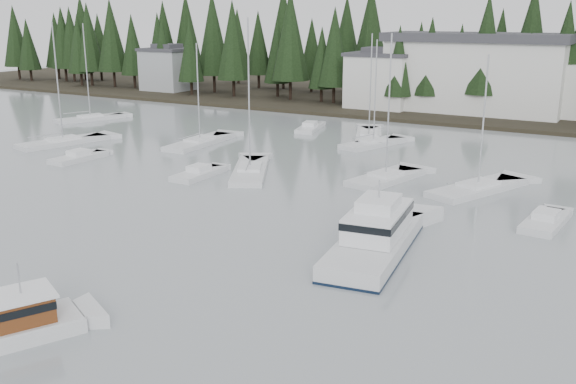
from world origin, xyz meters
name	(u,v)px	position (x,y,z in m)	size (l,w,h in m)	color
far_shore_land	(528,105)	(0.00, 97.00, 0.00)	(240.00, 54.00, 1.00)	black
conifer_treeline	(514,114)	(0.00, 86.00, 0.00)	(200.00, 22.00, 20.00)	black
house_west	(381,79)	(-18.00, 79.00, 4.65)	(9.54, 7.42, 8.75)	silver
house_far_west	(168,68)	(-60.00, 81.00, 4.40)	(8.48, 7.42, 8.25)	#999EA0
harbor_inn	(491,74)	(-2.96, 82.34, 5.78)	(29.50, 11.50, 10.90)	silver
cabin_cruiser_center	(376,239)	(3.97, 23.87, 0.76)	(5.18, 12.19, 5.08)	silver
sailboat_0	(250,172)	(-13.43, 36.68, 0.07)	(7.47, 10.59, 14.21)	silver
sailboat_2	(369,137)	(-10.87, 58.04, 0.06)	(6.61, 10.86, 12.36)	silver
sailboat_3	(200,144)	(-25.59, 45.19, 0.05)	(3.58, 10.65, 11.47)	silver
sailboat_7	(63,143)	(-38.82, 37.74, 0.07)	(5.25, 10.37, 13.66)	silver
sailboat_8	(91,120)	(-48.66, 51.13, 0.08)	(5.39, 9.53, 13.28)	silver
sailboat_10	(386,180)	(-1.81, 40.33, 0.07)	(4.71, 8.66, 12.94)	silver
sailboat_11	(478,190)	(5.95, 40.85, 0.05)	(6.54, 10.30, 11.47)	silver
sailboat_12	(373,145)	(-8.63, 54.02, 0.06)	(5.22, 9.01, 11.88)	silver
runabout_0	(79,159)	(-31.06, 32.83, 0.13)	(2.36, 5.98, 1.42)	silver
runabout_1	(545,223)	(12.14, 34.34, 0.13)	(2.70, 6.16, 1.42)	silver
runabout_3	(310,129)	(-19.30, 59.32, 0.13)	(3.69, 7.08, 1.42)	silver
runabout_4	(199,175)	(-16.73, 33.44, 0.13)	(2.32, 5.87, 1.42)	silver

